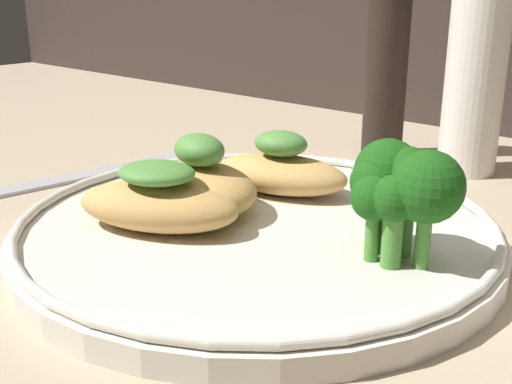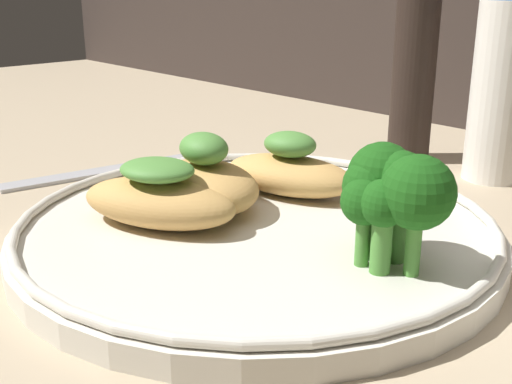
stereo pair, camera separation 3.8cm
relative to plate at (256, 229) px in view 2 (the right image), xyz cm
name	(u,v)px [view 2 (the right image)]	position (x,y,z in cm)	size (l,w,h in cm)	color
ground_plane	(256,252)	(0.00, 0.00, -1.49)	(180.00, 180.00, 1.00)	tan
plate	(256,229)	(0.00, 0.00, 0.00)	(29.26, 29.26, 2.00)	silver
grilled_meat_front	(159,198)	(-3.77, -4.43, 2.10)	(11.00, 8.57, 4.09)	tan
grilled_meat_middle	(205,182)	(-4.10, -0.67, 2.21)	(9.61, 8.00, 5.01)	tan
grilled_meat_back	(290,171)	(-2.61, 5.54, 2.01)	(10.50, 7.28, 4.34)	tan
broccoli_bunch	(391,191)	(8.83, 1.09, 4.43)	(6.39, 5.07, 6.23)	#4C8E38
sauce_bottle	(503,78)	(3.06, 23.28, 7.16)	(4.73, 4.73, 17.04)	white
pepper_grinder	(415,61)	(-5.06, 23.28, 7.70)	(3.70, 3.70, 18.68)	black
fork	(111,168)	(-19.56, 1.43, -0.69)	(4.62, 18.23, 0.60)	#B2B2B7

